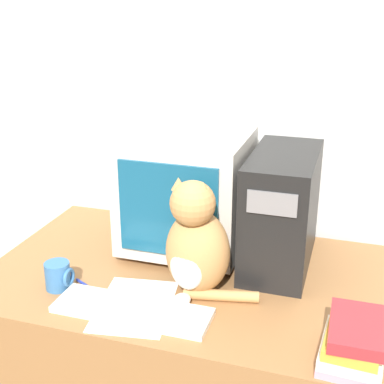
{
  "coord_description": "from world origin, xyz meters",
  "views": [
    {
      "loc": [
        0.47,
        -1.06,
        1.64
      ],
      "look_at": [
        -0.01,
        0.44,
        1.04
      ],
      "focal_mm": 50.0,
      "sensor_mm": 36.0,
      "label": 1
    }
  ],
  "objects_px": {
    "keyboard": "(132,310)",
    "pen": "(90,288)",
    "crt_monitor": "(187,192)",
    "computer_tower": "(281,210)",
    "cat": "(196,245)",
    "book_stack": "(353,342)",
    "mug": "(59,276)"
  },
  "relations": [
    {
      "from": "keyboard",
      "to": "pen",
      "type": "xyz_separation_m",
      "value": [
        -0.18,
        0.08,
        -0.01
      ]
    },
    {
      "from": "computer_tower",
      "to": "keyboard",
      "type": "bearing_deg",
      "value": -128.79
    },
    {
      "from": "book_stack",
      "to": "mug",
      "type": "height_order",
      "value": "book_stack"
    },
    {
      "from": "crt_monitor",
      "to": "computer_tower",
      "type": "height_order",
      "value": "crt_monitor"
    },
    {
      "from": "keyboard",
      "to": "book_stack",
      "type": "xyz_separation_m",
      "value": [
        0.6,
        -0.03,
        0.04
      ]
    },
    {
      "from": "book_stack",
      "to": "mug",
      "type": "distance_m",
      "value": 0.88
    },
    {
      "from": "crt_monitor",
      "to": "keyboard",
      "type": "bearing_deg",
      "value": -92.75
    },
    {
      "from": "cat",
      "to": "book_stack",
      "type": "distance_m",
      "value": 0.51
    },
    {
      "from": "computer_tower",
      "to": "keyboard",
      "type": "distance_m",
      "value": 0.58
    },
    {
      "from": "keyboard",
      "to": "mug",
      "type": "xyz_separation_m",
      "value": [
        -0.27,
        0.06,
        0.03
      ]
    },
    {
      "from": "keyboard",
      "to": "book_stack",
      "type": "height_order",
      "value": "book_stack"
    },
    {
      "from": "crt_monitor",
      "to": "mug",
      "type": "relative_size",
      "value": 4.83
    },
    {
      "from": "book_stack",
      "to": "pen",
      "type": "distance_m",
      "value": 0.79
    },
    {
      "from": "computer_tower",
      "to": "book_stack",
      "type": "relative_size",
      "value": 2.03
    },
    {
      "from": "keyboard",
      "to": "pen",
      "type": "distance_m",
      "value": 0.19
    },
    {
      "from": "cat",
      "to": "pen",
      "type": "relative_size",
      "value": 2.8
    },
    {
      "from": "computer_tower",
      "to": "pen",
      "type": "height_order",
      "value": "computer_tower"
    },
    {
      "from": "crt_monitor",
      "to": "computer_tower",
      "type": "relative_size",
      "value": 0.96
    },
    {
      "from": "pen",
      "to": "book_stack",
      "type": "bearing_deg",
      "value": -7.8
    },
    {
      "from": "pen",
      "to": "crt_monitor",
      "type": "bearing_deg",
      "value": 61.14
    },
    {
      "from": "cat",
      "to": "mug",
      "type": "relative_size",
      "value": 4.28
    },
    {
      "from": "crt_monitor",
      "to": "pen",
      "type": "bearing_deg",
      "value": -118.86
    },
    {
      "from": "keyboard",
      "to": "pen",
      "type": "height_order",
      "value": "keyboard"
    },
    {
      "from": "cat",
      "to": "pen",
      "type": "xyz_separation_m",
      "value": [
        -0.32,
        -0.08,
        -0.15
      ]
    },
    {
      "from": "keyboard",
      "to": "cat",
      "type": "height_order",
      "value": "cat"
    },
    {
      "from": "cat",
      "to": "book_stack",
      "type": "height_order",
      "value": "cat"
    },
    {
      "from": "keyboard",
      "to": "cat",
      "type": "xyz_separation_m",
      "value": [
        0.14,
        0.16,
        0.15
      ]
    },
    {
      "from": "crt_monitor",
      "to": "book_stack",
      "type": "bearing_deg",
      "value": -38.57
    },
    {
      "from": "book_stack",
      "to": "mug",
      "type": "bearing_deg",
      "value": 174.45
    },
    {
      "from": "keyboard",
      "to": "cat",
      "type": "distance_m",
      "value": 0.26
    },
    {
      "from": "computer_tower",
      "to": "cat",
      "type": "height_order",
      "value": "computer_tower"
    },
    {
      "from": "computer_tower",
      "to": "pen",
      "type": "bearing_deg",
      "value": -146.03
    }
  ]
}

